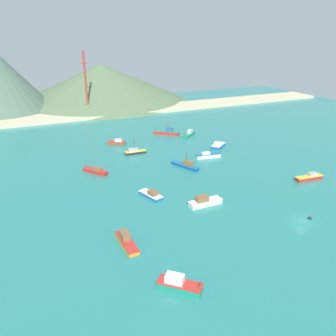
# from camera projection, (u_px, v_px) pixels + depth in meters

# --- Properties ---
(ground) EXTENTS (260.00, 280.00, 0.50)m
(ground) POSITION_uv_depth(u_px,v_px,m) (227.00, 175.00, 103.19)
(ground) COLOR teal
(fishing_boat_0) EXTENTS (7.18, 7.02, 2.65)m
(fishing_boat_0) POSITION_uv_depth(u_px,v_px,m) (179.00, 284.00, 56.62)
(fishing_boat_0) COLOR #198466
(fishing_boat_0) RESTS_ON ground
(fishing_boat_1) EXTENTS (8.19, 7.31, 2.43)m
(fishing_boat_1) POSITION_uv_depth(u_px,v_px,m) (189.00, 134.00, 140.37)
(fishing_boat_1) COLOR #198466
(fishing_boat_1) RESTS_ON ground
(fishing_boat_2) EXTENTS (7.40, 6.63, 2.59)m
(fishing_boat_2) POSITION_uv_depth(u_px,v_px,m) (218.00, 145.00, 126.37)
(fishing_boat_2) COLOR #1E5BA8
(fishing_boat_2) RESTS_ON ground
(fishing_boat_3) EXTENTS (6.39, 8.20, 2.36)m
(fishing_boat_3) POSITION_uv_depth(u_px,v_px,m) (96.00, 171.00, 103.39)
(fishing_boat_3) COLOR red
(fishing_boat_3) RESTS_ON ground
(fishing_boat_4) EXTENTS (8.75, 2.68, 2.12)m
(fishing_boat_4) POSITION_uv_depth(u_px,v_px,m) (309.00, 177.00, 98.71)
(fishing_boat_4) COLOR red
(fishing_boat_4) RESTS_ON ground
(fishing_boat_5) EXTENTS (2.46, 8.77, 2.39)m
(fishing_boat_5) POSITION_uv_depth(u_px,v_px,m) (126.00, 241.00, 68.72)
(fishing_boat_5) COLOR orange
(fishing_boat_5) RESTS_ON ground
(fishing_boat_6) EXTENTS (9.71, 8.34, 7.28)m
(fishing_boat_6) POSITION_uv_depth(u_px,v_px,m) (167.00, 132.00, 142.33)
(fishing_boat_6) COLOR red
(fishing_boat_6) RESTS_ON ground
(fishing_boat_7) EXTENTS (5.69, 10.02, 5.43)m
(fishing_boat_7) POSITION_uv_depth(u_px,v_px,m) (186.00, 165.00, 107.62)
(fishing_boat_7) COLOR #14478C
(fishing_boat_7) RESTS_ON ground
(fishing_boat_8) EXTENTS (8.52, 2.67, 2.59)m
(fishing_boat_8) POSITION_uv_depth(u_px,v_px,m) (205.00, 202.00, 84.31)
(fishing_boat_8) COLOR silver
(fishing_boat_8) RESTS_ON ground
(fishing_boat_9) EXTENTS (4.60, 7.65, 1.97)m
(fishing_boat_9) POSITION_uv_depth(u_px,v_px,m) (151.00, 195.00, 88.48)
(fishing_boat_9) COLOR #1E5BA8
(fishing_boat_9) RESTS_ON ground
(fishing_boat_10) EXTENTS (8.96, 2.95, 2.66)m
(fishing_boat_10) POSITION_uv_depth(u_px,v_px,m) (208.00, 156.00, 116.04)
(fishing_boat_10) COLOR silver
(fishing_boat_10) RESTS_ON ground
(fishing_boat_12) EXTENTS (7.51, 2.38, 5.75)m
(fishing_boat_12) POSITION_uv_depth(u_px,v_px,m) (135.00, 152.00, 119.98)
(fishing_boat_12) COLOR #232328
(fishing_boat_12) RESTS_ON ground
(fishing_boat_13) EXTENTS (7.07, 5.15, 2.20)m
(fishing_boat_13) POSITION_uv_depth(u_px,v_px,m) (117.00, 143.00, 129.57)
(fishing_boat_13) COLOR brown
(fishing_boat_13) RESTS_ON ground
(buoy_0) EXTENTS (0.88, 0.88, 0.88)m
(buoy_0) POSITION_uv_depth(u_px,v_px,m) (310.00, 218.00, 78.29)
(buoy_0) COLOR #232328
(buoy_0) RESTS_ON ground
(beach_strip) EXTENTS (247.00, 18.80, 1.20)m
(beach_strip) POSITION_uv_depth(u_px,v_px,m) (128.00, 111.00, 182.19)
(beach_strip) COLOR beige
(beach_strip) RESTS_ON ground
(hill_central) EXTENTS (102.90, 102.90, 22.02)m
(hill_central) POSITION_uv_depth(u_px,v_px,m) (101.00, 83.00, 208.86)
(hill_central) COLOR #56704C
(hill_central) RESTS_ON ground
(radio_tower) EXTENTS (3.14, 2.51, 31.38)m
(radio_tower) POSITION_uv_depth(u_px,v_px,m) (86.00, 83.00, 170.92)
(radio_tower) COLOR #B7332D
(radio_tower) RESTS_ON ground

